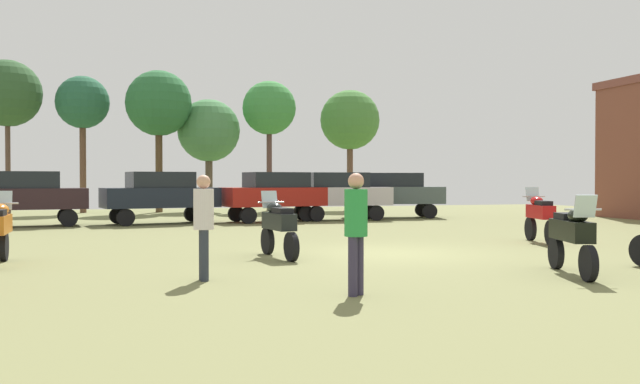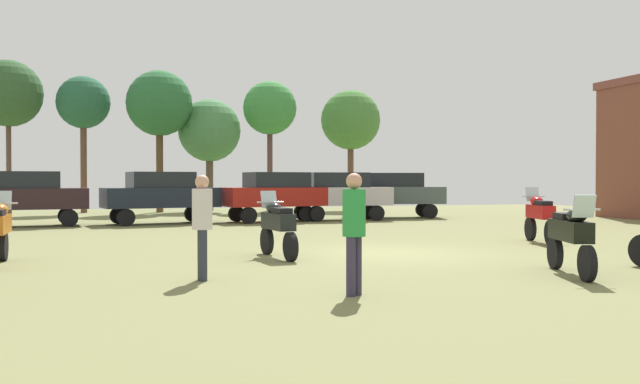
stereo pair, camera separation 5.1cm
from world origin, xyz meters
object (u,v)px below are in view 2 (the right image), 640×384
(motorcycle_4, at_px, (540,216))
(tree_2, at_px, (351,121))
(motorcycle_7, at_px, (278,225))
(person_2, at_px, (354,224))
(tree_7, at_px, (159,104))
(motorcycle_3, at_px, (571,235))
(car_5, at_px, (277,193))
(car_3, at_px, (161,193))
(tree_4, at_px, (8,94))
(car_6, at_px, (338,192))
(tree_5, at_px, (83,104))
(tree_3, at_px, (209,131))
(car_4, at_px, (394,192))
(car_2, at_px, (24,194))
(person_1, at_px, (202,219))
(tree_1, at_px, (270,109))

(motorcycle_4, relative_size, tree_2, 0.31)
(motorcycle_7, distance_m, person_2, 4.97)
(tree_7, bearing_deg, motorcycle_3, -76.85)
(car_5, bearing_deg, motorcycle_4, -165.87)
(tree_2, bearing_deg, motorcycle_4, -94.43)
(tree_2, bearing_deg, car_3, -138.55)
(motorcycle_7, relative_size, tree_4, 0.27)
(person_2, bearing_deg, motorcycle_4, 1.16)
(tree_4, bearing_deg, car_5, -40.67)
(car_3, bearing_deg, tree_7, -13.78)
(motorcycle_3, bearing_deg, car_3, -51.14)
(car_6, bearing_deg, tree_7, 42.72)
(tree_5, bearing_deg, motorcycle_4, -58.19)
(tree_7, bearing_deg, tree_2, 1.80)
(tree_7, bearing_deg, motorcycle_4, -65.84)
(car_5, bearing_deg, tree_7, 14.14)
(tree_2, bearing_deg, tree_3, 176.87)
(car_6, distance_m, tree_7, 12.23)
(motorcycle_3, xyz_separation_m, motorcycle_7, (-4.43, 4.05, -0.00))
(car_4, height_order, tree_4, tree_4)
(car_5, relative_size, tree_3, 0.75)
(motorcycle_7, relative_size, car_6, 0.47)
(car_2, xyz_separation_m, person_2, (6.78, -16.89, -0.11))
(car_3, bearing_deg, motorcycle_4, -150.27)
(motorcycle_3, bearing_deg, tree_2, -82.79)
(car_3, distance_m, car_4, 10.30)
(motorcycle_4, xyz_separation_m, car_6, (-2.14, 11.11, 0.44))
(person_1, bearing_deg, tree_1, 163.78)
(person_1, height_order, tree_1, tree_1)
(motorcycle_3, xyz_separation_m, car_6, (0.93, 16.51, 0.46))
(tree_4, bearing_deg, tree_3, 1.28)
(motorcycle_7, height_order, car_2, car_2)
(car_5, relative_size, person_1, 2.55)
(car_5, bearing_deg, car_3, 80.75)
(car_4, xyz_separation_m, car_6, (-2.93, -0.98, 0.00))
(motorcycle_3, height_order, tree_3, tree_3)
(motorcycle_3, height_order, car_4, car_4)
(car_2, xyz_separation_m, person_1, (4.80, -14.80, -0.13))
(motorcycle_7, height_order, tree_5, tree_5)
(car_2, height_order, car_5, same)
(car_5, distance_m, tree_1, 10.60)
(tree_5, bearing_deg, tree_1, -2.11)
(tree_7, bearing_deg, person_2, -86.57)
(motorcycle_4, xyz_separation_m, tree_5, (-12.82, 20.67, 4.86))
(car_2, distance_m, car_6, 12.11)
(person_2, height_order, tree_2, tree_2)
(car_5, distance_m, tree_4, 15.90)
(car_6, height_order, tree_7, tree_7)
(car_6, bearing_deg, car_2, 97.86)
(car_4, bearing_deg, tree_1, 37.46)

